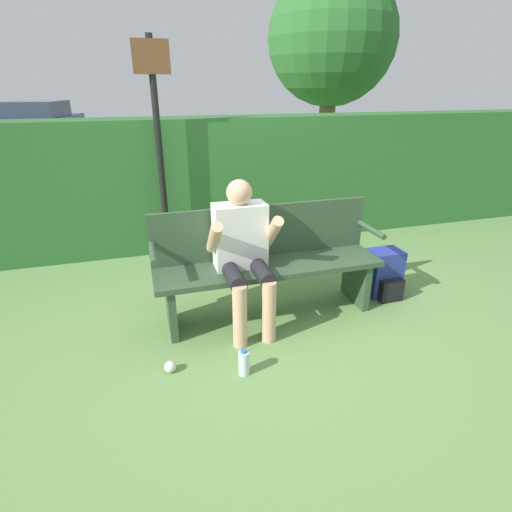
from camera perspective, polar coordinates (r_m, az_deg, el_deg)
The scene contains 10 objects.
ground_plane at distance 3.59m, azimuth 1.86°, elevation -8.27°, with size 40.00×40.00×0.00m, color #668E4C.
hedge_back at distance 5.08m, azimuth -5.06°, elevation 10.54°, with size 12.00×0.55×1.54m.
park_bench at distance 3.42m, azimuth 1.60°, elevation -0.62°, with size 1.93×0.46×0.94m.
person_seated at distance 3.17m, azimuth -1.84°, elevation 1.15°, with size 0.56×0.58×1.21m.
backpack at distance 4.00m, azimuth 17.86°, elevation -2.49°, with size 0.30×0.31×0.45m.
water_bottle at distance 2.88m, azimuth -1.74°, elevation -14.98°, with size 0.08×0.08×0.20m.
signpost at distance 4.48m, azimuth -13.76°, elevation 15.89°, with size 0.36×0.09×2.34m.
parked_car at distance 16.14m, azimuth -28.61°, elevation 16.27°, with size 2.61×4.44×1.40m.
tree at distance 9.01m, azimuth 10.79°, elevation 28.08°, with size 2.52×2.52×3.98m.
litter_crumple at distance 2.99m, azimuth -12.16°, elevation -15.20°, with size 0.08×0.08×0.08m.
Camera 1 is at (-0.98, -2.90, 1.87)m, focal length 28.00 mm.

